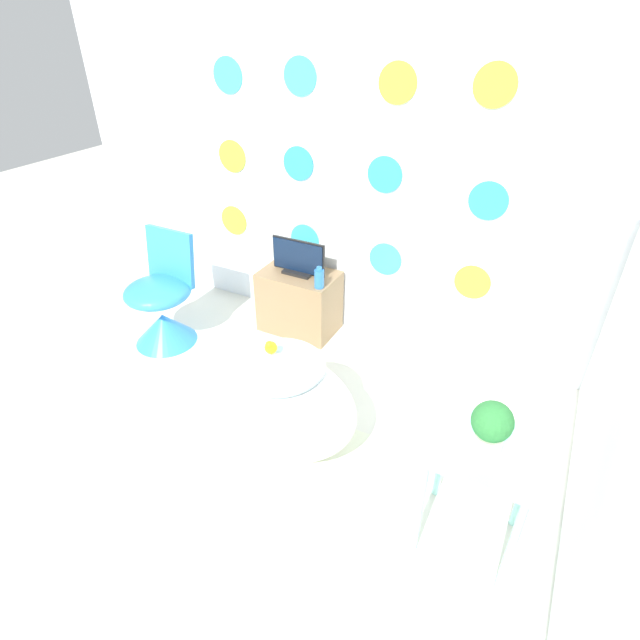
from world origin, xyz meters
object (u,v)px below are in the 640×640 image
(tv, at_px, (298,259))
(potted_plant_left, at_px, (492,425))
(bathtub, at_px, (280,403))
(chair, at_px, (162,309))
(vase, at_px, (319,278))

(tv, height_order, potted_plant_left, potted_plant_left)
(bathtub, bearing_deg, tv, 114.71)
(chair, relative_size, vase, 5.27)
(vase, bearing_deg, tv, 153.07)
(bathtub, relative_size, vase, 5.69)
(vase, bearing_deg, chair, -154.75)
(chair, bearing_deg, potted_plant_left, -14.11)
(chair, distance_m, vase, 1.11)
(potted_plant_left, bearing_deg, chair, 165.89)
(bathtub, height_order, potted_plant_left, potted_plant_left)
(tv, relative_size, potted_plant_left, 1.83)
(tv, bearing_deg, bathtub, -65.29)
(chair, distance_m, potted_plant_left, 2.37)
(tv, xyz_separation_m, vase, (0.22, -0.11, -0.04))
(chair, relative_size, tv, 1.96)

